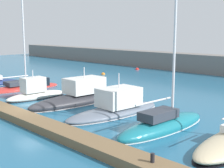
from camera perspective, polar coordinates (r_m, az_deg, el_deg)
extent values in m
plane|color=#236084|center=(26.10, -14.46, -5.20)|extent=(120.00, 120.00, 0.00)
cube|color=brown|center=(25.34, -17.48, -5.16)|extent=(33.54, 1.58, 0.54)
cube|color=slate|center=(50.21, 19.39, 3.25)|extent=(108.00, 3.24, 2.88)
ellipsoid|color=#B72D28|center=(36.92, -15.87, -0.81)|extent=(3.07, 9.02, 0.96)
ellipsoid|color=silver|center=(36.93, -15.87, -0.92)|extent=(3.10, 9.11, 0.12)
cylinder|color=silver|center=(36.58, -15.89, 12.20)|extent=(0.17, 0.17, 15.68)
cylinder|color=silver|center=(36.23, -17.53, 1.22)|extent=(0.27, 3.62, 0.12)
cube|color=#333842|center=(36.51, -16.88, 0.15)|extent=(1.86, 2.49, 0.44)
ellipsoid|color=silver|center=(31.61, -13.54, -2.13)|extent=(1.80, 6.27, 0.91)
ellipsoid|color=black|center=(31.65, -13.53, -2.53)|extent=(1.81, 6.33, 0.12)
cube|color=silver|center=(31.25, -14.11, -0.12)|extent=(1.42, 2.19, 1.42)
cube|color=black|center=(31.81, -12.22, 0.51)|extent=(1.24, 0.57, 0.80)
cylinder|color=silver|center=(31.10, -14.19, 1.82)|extent=(0.08, 0.08, 0.71)
ellipsoid|color=#2D2D33|center=(28.83, -6.29, -2.97)|extent=(2.98, 9.95, 1.25)
ellipsoid|color=silver|center=(28.89, -6.28, -3.48)|extent=(3.01, 10.05, 0.12)
cube|color=silver|center=(29.06, -5.03, -0.19)|extent=(2.24, 3.60, 1.39)
cube|color=black|center=(29.41, -4.08, 0.35)|extent=(1.96, 0.94, 0.78)
cylinder|color=silver|center=(28.89, -5.07, 2.10)|extent=(0.08, 0.08, 0.96)
ellipsoid|color=slate|center=(24.99, 0.44, -5.07)|extent=(3.30, 9.23, 0.82)
ellipsoid|color=silver|center=(25.04, 0.44, -5.46)|extent=(3.33, 9.33, 0.12)
cube|color=silver|center=(25.03, 1.24, -2.35)|extent=(2.43, 3.34, 1.48)
cube|color=black|center=(25.57, 2.68, -1.60)|extent=(2.07, 0.92, 0.83)
cylinder|color=silver|center=(24.79, 1.25, 0.65)|extent=(0.08, 0.08, 1.18)
ellipsoid|color=#19707F|center=(21.49, 9.21, -7.56)|extent=(2.36, 8.44, 1.22)
ellipsoid|color=silver|center=(21.56, 9.20, -8.10)|extent=(2.38, 8.53, 0.12)
cylinder|color=silver|center=(21.37, 11.41, 11.11)|extent=(0.17, 0.17, 12.64)
cylinder|color=silver|center=(20.23, 7.56, -3.17)|extent=(0.20, 3.41, 0.12)
cube|color=#333842|center=(20.86, 8.43, -5.51)|extent=(1.43, 2.76, 0.57)
sphere|color=orange|center=(47.79, -1.61, 1.75)|extent=(0.60, 0.60, 0.60)
sphere|color=red|center=(53.92, 4.58, 2.62)|extent=(0.65, 0.65, 0.65)
cylinder|color=black|center=(15.00, 7.35, -13.13)|extent=(0.20, 0.20, 0.44)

